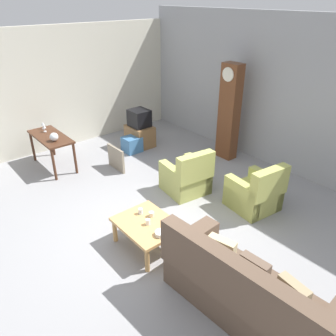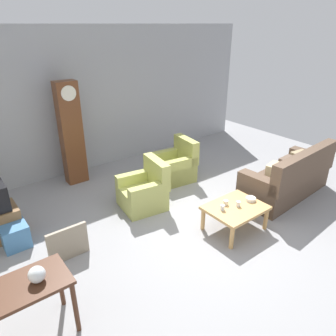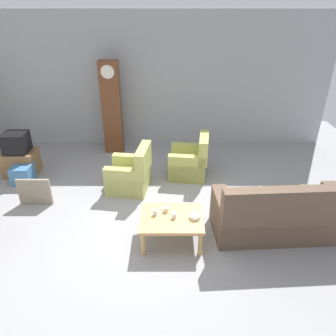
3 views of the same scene
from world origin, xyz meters
name	(u,v)px [view 3 (image 3 of 3)]	position (x,y,z in m)	size (l,w,h in m)	color
ground_plane	(153,227)	(0.00, 0.00, 0.00)	(10.40, 10.40, 0.00)	gray
garage_door_wall	(158,81)	(0.00, 3.60, 1.60)	(8.40, 0.16, 3.20)	#9EA0A5
couch_floral	(282,216)	(2.06, -0.17, 0.36)	(2.15, 1.00, 1.04)	brown
armchair_olive_near	(131,175)	(-0.48, 1.22, 0.31)	(0.89, 0.86, 0.92)	tan
armchair_olive_far	(190,162)	(0.73, 1.78, 0.31)	(0.88, 0.85, 0.92)	#ABAF56
coffee_table_wood	(172,220)	(0.31, -0.32, 0.38)	(0.96, 0.76, 0.44)	tan
grandfather_clock	(112,108)	(-1.07, 3.04, 1.10)	(0.44, 0.30, 2.19)	brown
tv_stand_cabinet	(21,163)	(-2.91, 1.84, 0.27)	(0.68, 0.52, 0.53)	brown
tv_crt	(16,142)	(-2.91, 1.84, 0.74)	(0.48, 0.44, 0.42)	black
framed_picture_leaning	(35,192)	(-2.19, 0.68, 0.26)	(0.60, 0.05, 0.52)	gray
storage_box_blue	(23,174)	(-2.74, 1.47, 0.19)	(0.39, 0.41, 0.38)	teal
cup_white_porcelain	(174,215)	(0.35, -0.34, 0.48)	(0.07, 0.07, 0.09)	white
cup_blue_rimmed	(155,212)	(0.06, -0.26, 0.49)	(0.07, 0.07, 0.09)	silver
cup_cream_tall	(166,209)	(0.23, -0.17, 0.48)	(0.08, 0.08, 0.08)	beige
bowl_white_stacked	(195,216)	(0.67, -0.34, 0.47)	(0.17, 0.17, 0.06)	white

